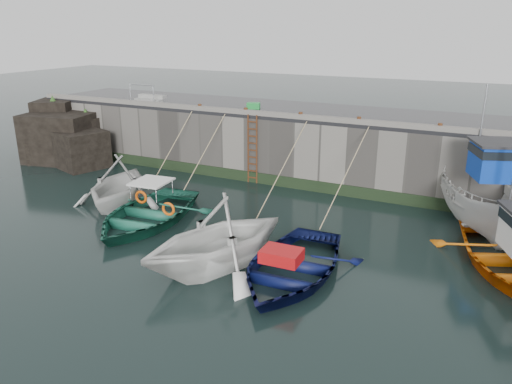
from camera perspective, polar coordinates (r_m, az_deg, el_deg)
The scene contains 23 objects.
ground at distance 14.75m, azimuth -11.07°, elevation -10.47°, with size 120.00×120.00×0.00m, color black.
quay_back at distance 24.63m, azimuth 6.49°, elevation 5.42°, with size 30.00×5.00×3.00m, color slate.
road_back at distance 24.32m, azimuth 6.63°, elevation 9.05°, with size 30.00×5.00×0.16m, color black.
kerb_back at distance 22.12m, azimuth 4.53°, elevation 8.63°, with size 30.00×0.30×0.20m, color slate.
algae_back at distance 22.67m, azimuth 4.16°, elevation 1.05°, with size 30.00×0.08×0.50m, color black.
rock_outcrop at distance 29.05m, azimuth -20.88°, elevation 5.87°, with size 5.85×4.24×3.41m.
ladder at distance 23.06m, azimuth -0.42°, elevation 4.87°, with size 0.51×0.08×3.20m.
boat_near_white at distance 21.39m, azimuth -15.35°, elevation -1.39°, with size 3.88×4.49×2.37m, color silver.
boat_near_white_rope at distance 24.23m, azimuth -9.36°, elevation 1.40°, with size 0.04×3.78×3.10m, color tan, non-canonical shape.
boat_near_blue at distance 19.33m, azimuth -12.37°, elevation -3.32°, with size 3.98×5.58×1.16m, color #1A5E49.
boat_near_blue_rope at distance 22.66m, azimuth -5.55°, elevation 0.34°, with size 0.04×4.55×3.10m, color tan, non-canonical shape.
boat_near_blacktrim at distance 15.51m, azimuth -4.50°, elevation -8.61°, with size 4.29×4.97×2.62m, color white.
boat_near_blacktrim_rope at distance 19.92m, azimuth 3.44°, elevation -2.22°, with size 0.04×6.35×3.10m, color tan, non-canonical shape.
boat_near_navy at distance 15.12m, azimuth 3.99°, elevation -9.36°, with size 3.79×5.30×1.10m, color #09103C.
boat_near_navy_rope at distance 19.51m, azimuth 9.76°, elevation -2.93°, with size 0.04×5.80×3.10m, color tan, non-canonical shape.
boat_far_white at distance 19.80m, azimuth 24.53°, elevation -0.93°, with size 4.44×6.67×5.41m.
fish_crate at distance 24.65m, azimuth -0.30°, elevation 9.83°, with size 0.62×0.42×0.29m, color #1A9236.
railing at distance 27.43m, azimuth -12.03°, elevation 10.45°, with size 1.60×1.05×1.00m.
bollard_a at distance 24.48m, azimuth -6.44°, elevation 9.64°, with size 0.18×0.18×0.28m, color #3F1E0F.
bollard_b at distance 23.23m, azimuth -1.17°, elevation 9.27°, with size 0.18×0.18×0.28m, color #3F1E0F.
bollard_c at distance 22.13m, azimuth 5.12°, elevation 8.73°, with size 0.18×0.18×0.28m, color #3F1E0F.
bollard_d at distance 21.34m, azimuth 11.69°, elevation 8.05°, with size 0.18×0.18×0.28m, color #3F1E0F.
bollard_e at distance 20.78m, azimuth 20.27°, elevation 7.00°, with size 0.18×0.18×0.28m, color #3F1E0F.
Camera 1 is at (8.11, -10.07, 7.10)m, focal length 35.00 mm.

